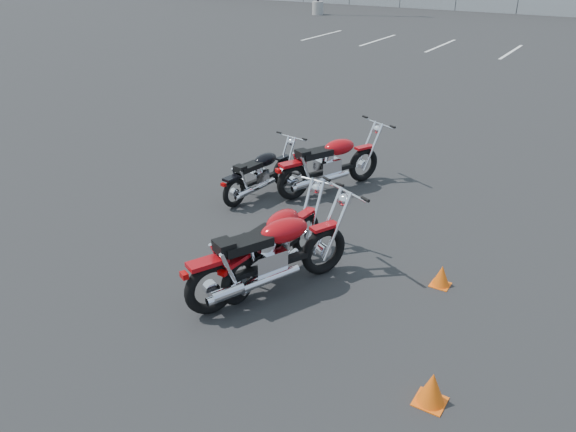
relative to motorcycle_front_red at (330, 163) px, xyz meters
The scene contains 8 objects.
ground 3.14m from the motorcycle_front_red, 81.32° to the right, with size 120.00×120.00×0.00m, color black.
motorcycle_front_red is the anchor object (origin of this frame).
motorcycle_second_black 1.27m from the motorcycle_front_red, 136.56° to the right, with size 0.71×1.84×0.90m.
motorcycle_third_red 3.09m from the motorcycle_front_red, 75.16° to the right, with size 0.85×2.19×1.07m.
motorcycle_rear_red 3.47m from the motorcycle_front_red, 74.02° to the right, with size 1.46×2.35×1.19m.
training_cone_near 3.43m from the motorcycle_front_red, 36.38° to the right, with size 0.24×0.24×0.29m.
training_cone_far 5.30m from the motorcycle_front_red, 50.94° to the right, with size 0.29×0.29×0.35m.
parking_line_stripes 17.07m from the motorcycle_front_red, 96.84° to the left, with size 15.12×4.00×0.01m.
Camera 1 is at (3.89, -5.27, 4.00)m, focal length 35.00 mm.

